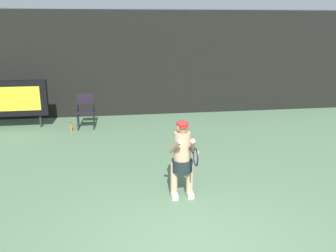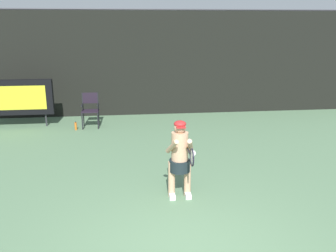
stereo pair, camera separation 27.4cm
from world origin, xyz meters
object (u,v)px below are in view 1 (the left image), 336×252
Objects in this scene: water_bottle at (71,127)px; tennis_racket at (195,157)px; scoreboard at (10,99)px; umpire_chair at (85,109)px; tennis_player at (182,156)px.

water_bottle is 6.07m from tennis_racket.
umpire_chair is (2.26, -0.30, -0.33)m from scoreboard.
umpire_chair is 6.11m from tennis_racket.
water_bottle is at bearing -17.86° from scoreboard.
scoreboard is at bearing 172.54° from umpire_chair.
tennis_racket is at bearing -78.73° from tennis_player.
tennis_player is at bearing -51.39° from scoreboard.
scoreboard is 2.30m from umpire_chair.
tennis_racket is (2.62, -5.40, 0.88)m from water_bottle.
scoreboard is at bearing 162.14° from water_bottle.
umpire_chair is at bearing 129.20° from tennis_racket.
umpire_chair is 5.53m from tennis_player.
tennis_player is (2.07, -5.12, 0.19)m from umpire_chair.
tennis_player is 2.46× the size of tennis_racket.
tennis_racket reaches higher than umpire_chair.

